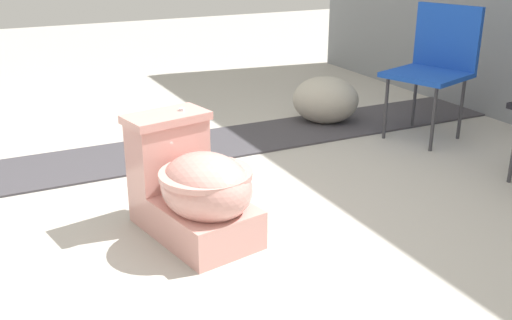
% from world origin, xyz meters
% --- Properties ---
extents(ground_plane, '(14.00, 14.00, 0.00)m').
position_xyz_m(ground_plane, '(0.00, 0.00, 0.00)').
color(ground_plane, '#B7B2A8').
extents(gravel_strip, '(0.56, 8.00, 0.01)m').
position_xyz_m(gravel_strip, '(-1.15, 0.50, 0.01)').
color(gravel_strip, '#423F44').
rests_on(gravel_strip, ground).
extents(toilet, '(0.69, 0.49, 0.52)m').
position_xyz_m(toilet, '(-0.07, -0.18, 0.22)').
color(toilet, '#E09E93').
rests_on(toilet, ground).
extents(folding_chair_left, '(0.55, 0.55, 0.83)m').
position_xyz_m(folding_chair_left, '(-0.70, 1.70, 0.51)').
color(folding_chair_left, '#1947B2').
rests_on(folding_chair_left, ground).
extents(boulder_near, '(0.55, 0.58, 0.33)m').
position_xyz_m(boulder_near, '(-1.24, 1.23, 0.17)').
color(boulder_near, '#ADA899').
rests_on(boulder_near, ground).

